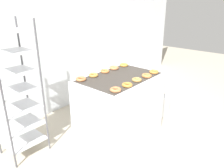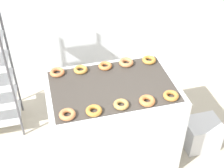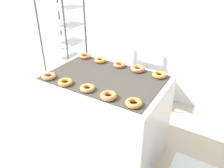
# 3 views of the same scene
# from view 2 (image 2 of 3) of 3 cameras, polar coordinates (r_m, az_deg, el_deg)

# --- Properties ---
(fryer_machine) EXTENTS (1.22, 0.83, 0.97)m
(fryer_machine) POSITION_cam_2_polar(r_m,az_deg,el_deg) (3.21, 0.01, -7.04)
(fryer_machine) COLOR silver
(fryer_machine) RESTS_ON ground_plane
(glaze_bin) EXTENTS (0.38, 0.30, 0.35)m
(glaze_bin) POSITION_cam_2_polar(r_m,az_deg,el_deg) (3.66, 15.98, -8.70)
(glaze_bin) COLOR silver
(glaze_bin) RESTS_ON ground_plane
(donut_near_leftmost) EXTENTS (0.14, 0.14, 0.04)m
(donut_near_leftmost) POSITION_cam_2_polar(r_m,az_deg,el_deg) (2.60, -8.16, -5.53)
(donut_near_leftmost) COLOR #B56F42
(donut_near_leftmost) RESTS_ON fryer_machine
(donut_near_left) EXTENTS (0.14, 0.14, 0.04)m
(donut_near_left) POSITION_cam_2_polar(r_m,az_deg,el_deg) (2.61, -3.33, -4.89)
(donut_near_left) COLOR #B77730
(donut_near_left) RESTS_ON fryer_machine
(donut_near_center) EXTENTS (0.13, 0.13, 0.04)m
(donut_near_center) POSITION_cam_2_polar(r_m,az_deg,el_deg) (2.66, 1.69, -3.76)
(donut_near_center) COLOR #AC8143
(donut_near_center) RESTS_ON fryer_machine
(donut_near_right) EXTENTS (0.14, 0.14, 0.04)m
(donut_near_right) POSITION_cam_2_polar(r_m,az_deg,el_deg) (2.71, 6.44, -3.07)
(donut_near_right) COLOR #BB6D39
(donut_near_right) RESTS_ON fryer_machine
(donut_near_rightmost) EXTENTS (0.14, 0.14, 0.04)m
(donut_near_rightmost) POSITION_cam_2_polar(r_m,az_deg,el_deg) (2.80, 10.73, -2.12)
(donut_near_rightmost) COLOR #B47231
(donut_near_rightmost) RESTS_ON fryer_machine
(donut_far_leftmost) EXTENTS (0.14, 0.14, 0.04)m
(donut_far_leftmost) POSITION_cam_2_polar(r_m,az_deg,el_deg) (3.07, -9.98, 2.12)
(donut_far_leftmost) COLOR #B86A3D
(donut_far_leftmost) RESTS_ON fryer_machine
(donut_far_left) EXTENTS (0.14, 0.14, 0.04)m
(donut_far_left) POSITION_cam_2_polar(r_m,az_deg,el_deg) (3.07, -5.76, 2.64)
(donut_far_left) COLOR #B07C36
(donut_far_left) RESTS_ON fryer_machine
(donut_far_center) EXTENTS (0.14, 0.14, 0.04)m
(donut_far_center) POSITION_cam_2_polar(r_m,az_deg,el_deg) (3.11, -1.26, 3.34)
(donut_far_center) COLOR #BA6D37
(donut_far_center) RESTS_ON fryer_machine
(donut_far_right) EXTENTS (0.15, 0.15, 0.04)m
(donut_far_right) POSITION_cam_2_polar(r_m,az_deg,el_deg) (3.15, 2.62, 3.95)
(donut_far_right) COLOR #B37044
(donut_far_right) RESTS_ON fryer_machine
(donut_far_rightmost) EXTENTS (0.14, 0.14, 0.04)m
(donut_far_rightmost) POSITION_cam_2_polar(r_m,az_deg,el_deg) (3.21, 6.79, 4.39)
(donut_far_rightmost) COLOR #BD7C31
(donut_far_rightmost) RESTS_ON fryer_machine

